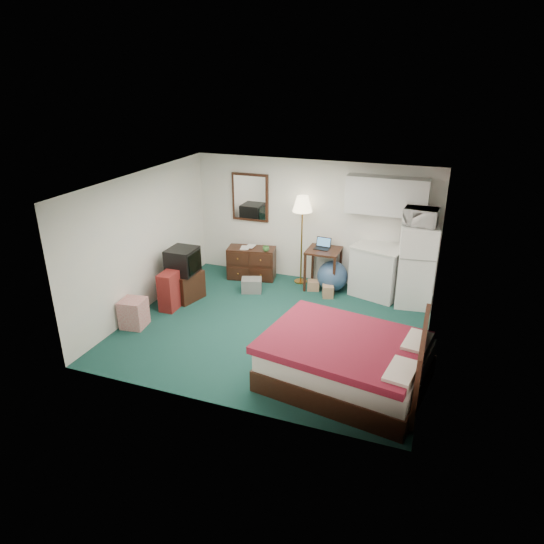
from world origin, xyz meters
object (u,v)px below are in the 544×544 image
at_px(bed, 346,362).
at_px(desk, 323,269).
at_px(fridge, 416,266).
at_px(dresser, 252,263).
at_px(tv_stand, 184,285).
at_px(suitcase, 170,291).
at_px(kitchen_counter, 378,272).
at_px(floor_lamp, 302,240).

bearing_deg(bed, desk, 119.33).
bearing_deg(fridge, bed, -109.37).
bearing_deg(fridge, dresser, 171.11).
relative_size(tv_stand, suitcase, 0.84).
xyz_separation_m(dresser, desk, (1.54, 0.02, 0.07)).
bearing_deg(kitchen_counter, dresser, -161.74).
xyz_separation_m(dresser, tv_stand, (-0.83, -1.39, -0.06)).
height_order(floor_lamp, desk, floor_lamp).
relative_size(dresser, tv_stand, 1.64).
height_order(dresser, desk, desk).
bearing_deg(floor_lamp, dresser, -172.21).
bearing_deg(desk, dresser, -179.54).
height_order(dresser, suitcase, suitcase).
xyz_separation_m(dresser, kitchen_counter, (2.62, 0.05, 0.15)).
relative_size(desk, suitcase, 1.15).
bearing_deg(floor_lamp, tv_stand, -140.76).
xyz_separation_m(fridge, suitcase, (-4.18, -1.74, -0.42)).
bearing_deg(fridge, suitcase, -164.16).
bearing_deg(suitcase, dresser, 63.62).
relative_size(dresser, bed, 0.46).
distance_m(dresser, tv_stand, 1.62).
bearing_deg(desk, bed, -70.17).
height_order(fridge, suitcase, fridge).
distance_m(floor_lamp, desk, 0.72).
bearing_deg(suitcase, floor_lamp, 44.78).
bearing_deg(floor_lamp, desk, -13.57).
relative_size(bed, tv_stand, 3.56).
xyz_separation_m(dresser, floor_lamp, (1.05, 0.14, 0.58)).
distance_m(kitchen_counter, tv_stand, 3.74).
height_order(floor_lamp, tv_stand, floor_lamp).
height_order(floor_lamp, fridge, floor_lamp).
xyz_separation_m(dresser, suitcase, (-0.85, -1.86, 0.02)).
height_order(dresser, floor_lamp, floor_lamp).
bearing_deg(bed, dresser, 140.41).
distance_m(dresser, floor_lamp, 1.20).
bearing_deg(fridge, kitchen_counter, 159.49).
relative_size(floor_lamp, tv_stand, 3.05).
bearing_deg(fridge, floor_lamp, 166.59).
bearing_deg(tv_stand, bed, -10.49).
height_order(dresser, fridge, fridge).
relative_size(floor_lamp, suitcase, 2.56).
distance_m(dresser, desk, 1.55).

